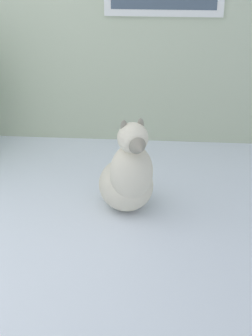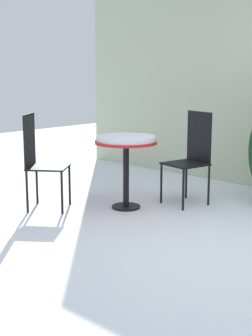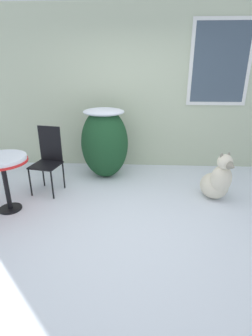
# 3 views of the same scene
# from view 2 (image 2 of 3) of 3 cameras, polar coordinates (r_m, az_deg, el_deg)

# --- Properties ---
(ground_plane) EXTENTS (16.00, 16.00, 0.00)m
(ground_plane) POSITION_cam_2_polar(r_m,az_deg,el_deg) (4.32, 12.28, -9.16)
(ground_plane) COLOR silver
(patio_table) EXTENTS (0.65, 0.65, 0.77)m
(patio_table) POSITION_cam_2_polar(r_m,az_deg,el_deg) (5.37, 0.00, 2.38)
(patio_table) COLOR black
(patio_table) RESTS_ON ground_plane
(patio_chair_near_table) EXTENTS (0.47, 0.47, 1.01)m
(patio_chair_near_table) POSITION_cam_2_polar(r_m,az_deg,el_deg) (5.63, 7.25, 1.44)
(patio_chair_near_table) COLOR black
(patio_chair_near_table) RESTS_ON ground_plane
(patio_chair_far_side) EXTENTS (0.56, 0.56, 1.01)m
(patio_chair_far_side) POSITION_cam_2_polar(r_m,az_deg,el_deg) (5.45, -9.49, 1.05)
(patio_chair_far_side) COLOR black
(patio_chair_far_side) RESTS_ON ground_plane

